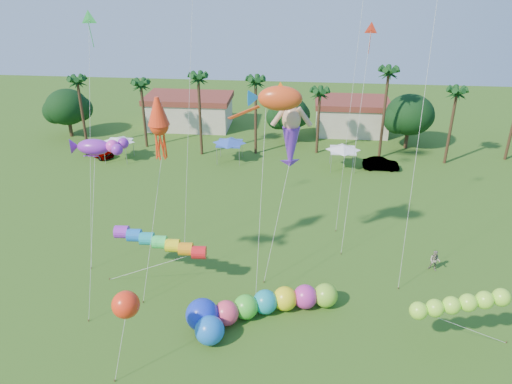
# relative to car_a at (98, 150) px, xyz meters

# --- Properties ---
(tree_line) EXTENTS (69.46, 8.91, 11.00)m
(tree_line) POSITION_rel_car_a_xyz_m (26.78, 7.05, 3.47)
(tree_line) COLOR #3A2819
(tree_line) RESTS_ON ground
(buildings_row) EXTENTS (35.00, 7.00, 4.00)m
(buildings_row) POSITION_rel_car_a_xyz_m (20.13, 13.05, 1.20)
(buildings_row) COLOR beige
(buildings_row) RESTS_ON ground
(tent_row) EXTENTS (31.00, 4.00, 0.60)m
(tent_row) POSITION_rel_car_a_xyz_m (17.22, -0.62, 1.95)
(tent_row) COLOR white
(tent_row) RESTS_ON ground
(car_a) EXTENTS (5.00, 4.16, 1.61)m
(car_a) POSITION_rel_car_a_xyz_m (0.00, 0.00, 0.00)
(car_a) COLOR #4C4C54
(car_a) RESTS_ON ground
(car_b) EXTENTS (4.35, 1.55, 1.43)m
(car_b) POSITION_rel_car_a_xyz_m (35.92, -0.81, -0.09)
(car_b) COLOR #4C4C54
(car_b) RESTS_ON ground
(spectator_b) EXTENTS (1.08, 0.97, 1.84)m
(spectator_b) POSITION_rel_car_a_xyz_m (37.67, -21.99, 0.11)
(spectator_b) COLOR gray
(spectator_b) RESTS_ON ground
(caterpillar_inflatable) EXTENTS (11.12, 5.81, 2.33)m
(caterpillar_inflatable) POSITION_rel_car_a_xyz_m (23.56, -29.23, 0.17)
(caterpillar_inflatable) COLOR #F74163
(caterpillar_inflatable) RESTS_ON ground
(blue_ball) EXTENTS (2.03, 2.03, 2.03)m
(blue_ball) POSITION_rel_car_a_xyz_m (20.58, -32.23, 0.21)
(blue_ball) COLOR blue
(blue_ball) RESTS_ON ground
(rainbow_tube) EXTENTS (9.57, 1.97, 3.75)m
(rainbow_tube) POSITION_rel_car_a_xyz_m (16.83, -26.17, 2.42)
(rainbow_tube) COLOR red
(rainbow_tube) RESTS_ON ground
(green_worm) EXTENTS (9.74, 2.31, 3.68)m
(green_worm) POSITION_rel_car_a_xyz_m (34.32, -31.22, 2.16)
(green_worm) COLOR #A2FD38
(green_worm) RESTS_ON ground
(orange_ball_kite) EXTENTS (1.87, 2.08, 6.00)m
(orange_ball_kite) POSITION_rel_car_a_xyz_m (16.21, -35.13, 4.35)
(orange_ball_kite) COLOR #FF3214
(orange_ball_kite) RESTS_ON ground
(merman_kite) EXTENTS (3.10, 5.08, 13.92)m
(merman_kite) POSITION_rel_car_a_xyz_m (25.38, -21.17, 10.30)
(merman_kite) COLOR tan
(merman_kite) RESTS_ON ground
(fish_kite) EXTENTS (4.97, 6.23, 15.77)m
(fish_kite) POSITION_rel_car_a_xyz_m (24.59, -23.62, 13.98)
(fish_kite) COLOR #E44719
(fish_kite) RESTS_ON ground
(squid_kite) EXTENTS (2.26, 4.76, 15.07)m
(squid_kite) POSITION_rel_car_a_xyz_m (16.04, -24.78, 12.04)
(squid_kite) COLOR red
(squid_kite) RESTS_ON ground
(lobster_kite) EXTENTS (4.44, 4.95, 13.08)m
(lobster_kite) POSITION_rel_car_a_xyz_m (12.40, -27.92, 11.51)
(lobster_kite) COLOR purple
(lobster_kite) RESTS_ON ground
(delta_kite_red) EXTENTS (1.76, 3.67, 19.18)m
(delta_kite_red) POSITION_rel_car_a_xyz_m (31.22, -16.93, 17.43)
(delta_kite_red) COLOR red
(delta_kite_red) RESTS_ON ground
(delta_kite_green) EXTENTS (1.71, 4.48, 20.20)m
(delta_kite_green) POSITION_rel_car_a_xyz_m (10.03, -20.47, 18.46)
(delta_kite_green) COLOR green
(delta_kite_green) RESTS_ON ground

